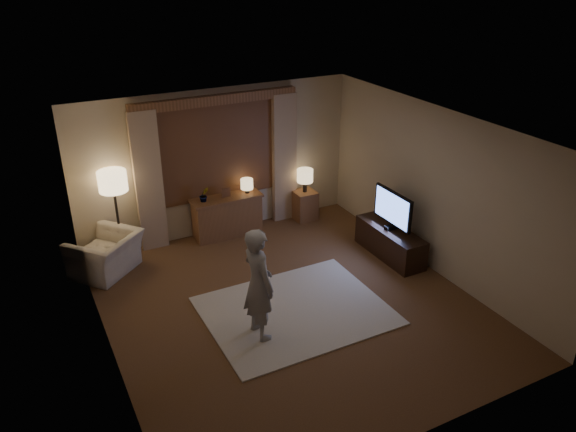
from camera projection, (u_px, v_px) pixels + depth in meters
room at (274, 209)px, 7.93m from camera, size 5.04×5.54×2.64m
rug at (296, 311)px, 7.96m from camera, size 2.50×2.00×0.02m
sideboard at (227, 217)px, 9.97m from camera, size 1.20×0.40×0.70m
picture_frame at (226, 194)px, 9.78m from camera, size 0.16×0.02×0.20m
plant at (204, 195)px, 9.59m from camera, size 0.17×0.13×0.30m
table_lamp_sideboard at (247, 185)px, 9.90m from camera, size 0.22×0.22×0.30m
floor_lamp at (113, 186)px, 8.79m from camera, size 0.45×0.45×1.54m
armchair at (106, 254)px, 8.80m from camera, size 1.31×1.30×0.64m
side_table at (305, 205)px, 10.60m from camera, size 0.40×0.40×0.56m
table_lamp_side at (305, 176)px, 10.35m from camera, size 0.30×0.30×0.44m
tv_stand at (390, 242)px, 9.33m from camera, size 0.45×1.40×0.50m
tv at (393, 209)px, 9.06m from camera, size 0.22×0.91×0.66m
person at (258, 284)px, 7.14m from camera, size 0.42×0.60×1.55m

